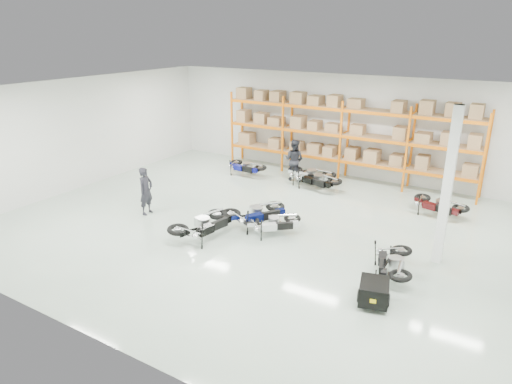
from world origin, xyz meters
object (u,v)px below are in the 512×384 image
Objects in this scene: moto_black_far_left at (204,221)px; moto_back_b at (310,171)px; moto_back_d at (439,202)px; person_left at (146,191)px; moto_silver_left at (273,220)px; moto_touring_right at (393,258)px; person_back at (294,160)px; trailer at (374,292)px; moto_back_a at (245,164)px; moto_back_c at (316,176)px; moto_blue_centre at (256,210)px.

moto_back_b is at bearing -84.08° from moto_black_far_left.
person_left is at bearing 136.38° from moto_back_d.
moto_touring_right is at bearing -140.12° from moto_silver_left.
moto_silver_left is at bearing 108.79° from person_back.
moto_back_b reaches higher than moto_silver_left.
person_left reaches higher than moto_touring_right.
moto_back_a is at bearing 124.53° from trailer.
moto_back_a is at bearing 104.70° from moto_back_c.
moto_silver_left is 0.98× the size of moto_back_a.
moto_silver_left is at bearing -132.09° from moto_back_a.
moto_touring_right is at bearing -123.13° from moto_back_c.
moto_touring_right is 5.10m from moto_back_d.
person_left reaches higher than moto_silver_left.
moto_blue_centre is 1.14× the size of person_left.
moto_silver_left is at bearing -156.27° from moto_back_c.
moto_blue_centre is 4.94m from moto_touring_right.
person_left reaches higher than trailer.
person_left is at bearing 58.99° from moto_silver_left.
moto_black_far_left is at bearing 90.91° from person_back.
moto_back_d reaches higher than trailer.
trailer is at bearing -146.04° from moto_back_b.
person_back is at bearing 76.60° from moto_back_b.
moto_blue_centre is at bearing 101.74° from person_back.
trailer is 0.81× the size of person_back.
person_back is (-0.85, 0.19, 0.34)m from moto_back_b.
person_left is (-0.56, -5.72, 0.34)m from moto_back_a.
moto_back_d is at bearing -84.72° from moto_silver_left.
moto_back_c is at bearing -84.28° from moto_back_a.
moto_back_a is at bearing -57.68° from moto_black_far_left.
moto_back_c is 4.91m from moto_back_d.
moto_blue_centre is 1.93m from moto_black_far_left.
moto_silver_left is 0.84× the size of moto_black_far_left.
moto_black_far_left reaches higher than moto_blue_centre.
trailer is 6.70m from moto_back_d.
moto_back_b is at bearing -28.47° from moto_silver_left.
moto_blue_centre is 1.07× the size of moto_back_c.
person_left is (-3.62, -6.05, 0.29)m from moto_back_b.
moto_black_far_left is at bearing 96.05° from moto_blue_centre.
moto_blue_centre reaches higher than moto_silver_left.
moto_blue_centre is 4.54m from moto_back_c.
moto_touring_right is at bearing -161.69° from moto_black_far_left.
moto_touring_right is at bearing -156.03° from moto_blue_centre.
moto_blue_centre is at bearing -79.23° from person_left.
moto_silver_left is 0.97× the size of person_left.
person_back is at bearing -69.25° from moto_back_a.
person_back reaches higher than moto_back_b.
person_left is at bearing -0.37° from moto_black_far_left.
moto_blue_centre is at bearing -136.34° from moto_back_a.
moto_touring_right reaches higher than trailer.
moto_back_d is at bearing -85.89° from moto_back_a.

